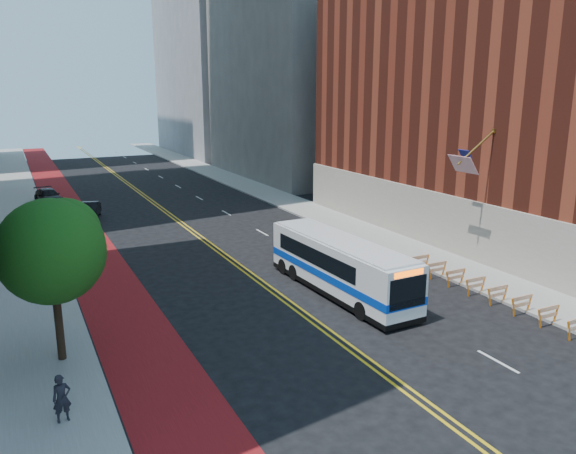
# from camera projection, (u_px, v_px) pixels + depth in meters

# --- Properties ---
(ground) EXTENTS (160.00, 160.00, 0.00)m
(ground) POSITION_uv_depth(u_px,v_px,m) (374.00, 366.00, 22.82)
(ground) COLOR black
(ground) RESTS_ON ground
(sidewalk_left) EXTENTS (4.00, 140.00, 0.15)m
(sidewalk_left) POSITION_uv_depth(u_px,v_px,m) (23.00, 233.00, 43.67)
(sidewalk_left) COLOR gray
(sidewalk_left) RESTS_ON ground
(sidewalk_right) EXTENTS (4.00, 140.00, 0.15)m
(sidewalk_right) POSITION_uv_depth(u_px,v_px,m) (297.00, 205.00, 54.07)
(sidewalk_right) COLOR gray
(sidewalk_right) RESTS_ON ground
(bus_lane_paint) EXTENTS (3.60, 140.00, 0.01)m
(bus_lane_paint) POSITION_uv_depth(u_px,v_px,m) (76.00, 228.00, 45.38)
(bus_lane_paint) COLOR maroon
(bus_lane_paint) RESTS_ON ground
(center_line_inner) EXTENTS (0.14, 140.00, 0.01)m
(center_line_inner) POSITION_uv_depth(u_px,v_px,m) (173.00, 218.00, 48.81)
(center_line_inner) COLOR gold
(center_line_inner) RESTS_ON ground
(center_line_outer) EXTENTS (0.14, 140.00, 0.01)m
(center_line_outer) POSITION_uv_depth(u_px,v_px,m) (177.00, 218.00, 48.97)
(center_line_outer) COLOR gold
(center_line_outer) RESTS_ON ground
(lane_dashes) EXTENTS (0.14, 98.20, 0.01)m
(lane_dashes) POSITION_uv_depth(u_px,v_px,m) (199.00, 198.00, 57.92)
(lane_dashes) COLOR silver
(lane_dashes) RESTS_ON ground
(brick_building) EXTENTS (18.73, 36.00, 22.00)m
(brick_building) POSITION_uv_depth(u_px,v_px,m) (536.00, 89.00, 40.13)
(brick_building) COLOR maroon
(brick_building) RESTS_ON ground
(midrise_right_near) EXTENTS (18.00, 26.00, 40.00)m
(midrise_right_near) POSITION_uv_depth(u_px,v_px,m) (309.00, 14.00, 69.72)
(midrise_right_near) COLOR slate
(midrise_right_near) RESTS_ON ground
(construction_barriers) EXTENTS (1.42, 10.91, 1.00)m
(construction_barriers) POSITION_uv_depth(u_px,v_px,m) (486.00, 288.00, 29.80)
(construction_barriers) COLOR orange
(construction_barriers) RESTS_ON ground
(street_tree) EXTENTS (4.20, 4.20, 6.70)m
(street_tree) POSITION_uv_depth(u_px,v_px,m) (52.00, 247.00, 22.03)
(street_tree) COLOR black
(street_tree) RESTS_ON sidewalk_left
(transit_bus) EXTENTS (2.86, 11.28, 3.08)m
(transit_bus) POSITION_uv_depth(u_px,v_px,m) (339.00, 265.00, 30.64)
(transit_bus) COLOR silver
(transit_bus) RESTS_ON ground
(car_a) EXTENTS (1.63, 3.91, 1.32)m
(car_a) POSITION_uv_depth(u_px,v_px,m) (82.00, 239.00, 39.64)
(car_a) COLOR black
(car_a) RESTS_ON ground
(car_b) EXTENTS (2.51, 4.36, 1.36)m
(car_b) POSITION_uv_depth(u_px,v_px,m) (90.00, 210.00, 48.79)
(car_b) COLOR black
(car_b) RESTS_ON ground
(car_c) EXTENTS (2.71, 5.09, 1.40)m
(car_c) POSITION_uv_depth(u_px,v_px,m) (49.00, 196.00, 55.10)
(car_c) COLOR black
(car_c) RESTS_ON ground
(pedestrian) EXTENTS (0.65, 0.48, 1.65)m
(pedestrian) POSITION_uv_depth(u_px,v_px,m) (62.00, 398.00, 18.58)
(pedestrian) COLOR black
(pedestrian) RESTS_ON sidewalk_left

